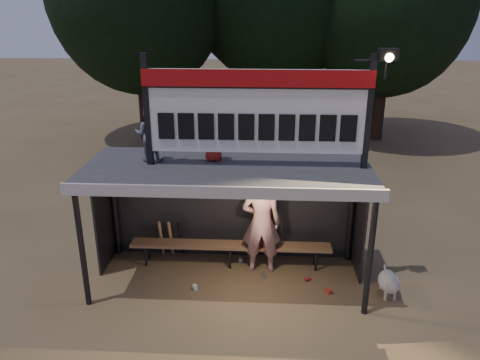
# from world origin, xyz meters

# --- Properties ---
(ground) EXTENTS (80.00, 80.00, 0.00)m
(ground) POSITION_xyz_m (0.00, 0.00, 0.00)
(ground) COLOR brown
(ground) RESTS_ON ground
(player) EXTENTS (0.76, 0.50, 2.06)m
(player) POSITION_xyz_m (0.61, 0.40, 1.03)
(player) COLOR white
(player) RESTS_ON ground
(child_a) EXTENTS (0.50, 0.40, 1.00)m
(child_a) POSITION_xyz_m (-1.40, 0.18, 2.82)
(child_a) COLOR slate
(child_a) RESTS_ON dugout_shelter
(child_b) EXTENTS (0.45, 0.34, 0.84)m
(child_b) POSITION_xyz_m (-0.26, 0.26, 2.74)
(child_b) COLOR #B5241B
(child_b) RESTS_ON dugout_shelter
(dugout_shelter) EXTENTS (5.10, 2.08, 2.32)m
(dugout_shelter) POSITION_xyz_m (0.00, 0.24, 1.85)
(dugout_shelter) COLOR #39393B
(dugout_shelter) RESTS_ON ground
(scoreboard_assembly) EXTENTS (4.10, 0.27, 1.99)m
(scoreboard_assembly) POSITION_xyz_m (0.56, -0.01, 3.32)
(scoreboard_assembly) COLOR black
(scoreboard_assembly) RESTS_ON dugout_shelter
(bench) EXTENTS (4.00, 0.35, 0.48)m
(bench) POSITION_xyz_m (0.00, 0.55, 0.43)
(bench) COLOR olive
(bench) RESTS_ON ground
(dog) EXTENTS (0.36, 0.81, 0.49)m
(dog) POSITION_xyz_m (2.93, -0.36, 0.28)
(dog) COLOR white
(dog) RESTS_ON ground
(bats) EXTENTS (0.47, 0.32, 0.84)m
(bats) POSITION_xyz_m (-1.26, 0.82, 0.43)
(bats) COLOR #9C7348
(bats) RESTS_ON ground
(litter) EXTENTS (2.57, 1.16, 0.08)m
(litter) POSITION_xyz_m (0.72, 0.04, 0.04)
(litter) COLOR red
(litter) RESTS_ON ground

